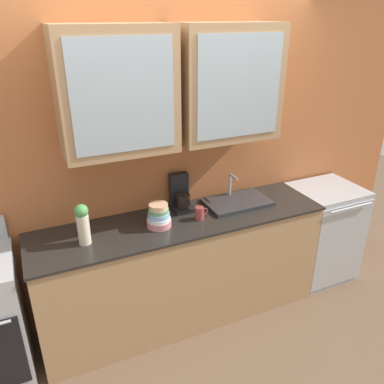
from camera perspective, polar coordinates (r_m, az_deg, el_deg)
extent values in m
plane|color=brown|center=(3.59, -1.31, -17.20)|extent=(10.00, 10.00, 0.00)
cube|color=#B76638|center=(3.20, -3.98, 4.21)|extent=(4.83, 0.10, 2.56)
cube|color=#A87F56|center=(2.69, -11.02, 14.16)|extent=(0.77, 0.38, 0.82)
cube|color=#9EADB7|center=(2.50, -9.89, 13.50)|extent=(0.65, 0.01, 0.70)
cube|color=#A87F56|center=(2.99, 5.05, 15.52)|extent=(0.77, 0.38, 0.82)
cube|color=#9EADB7|center=(2.82, 7.02, 14.90)|extent=(0.65, 0.01, 0.70)
cube|color=#A87F56|center=(3.30, -1.38, -11.30)|extent=(2.30, 0.57, 0.91)
cube|color=black|center=(3.05, -1.47, -4.21)|extent=(2.33, 0.60, 0.02)
cube|color=#2D2D30|center=(3.31, 6.61, -1.47)|extent=(0.54, 0.33, 0.03)
cylinder|color=#ADAFB5|center=(3.37, 5.53, 1.10)|extent=(0.02, 0.02, 0.19)
cylinder|color=#ADAFB5|center=(3.29, 6.11, 2.20)|extent=(0.02, 0.12, 0.02)
cylinder|color=#D87F84|center=(2.96, -4.82, -4.50)|extent=(0.19, 0.19, 0.05)
cylinder|color=white|center=(2.94, -4.84, -3.97)|extent=(0.17, 0.17, 0.04)
cylinder|color=#8CB7E0|center=(2.93, -4.87, -3.40)|extent=(0.16, 0.16, 0.05)
cylinder|color=#669972|center=(2.91, -4.89, -2.80)|extent=(0.15, 0.15, 0.05)
cylinder|color=#E0AD7F|center=(2.90, -4.91, -2.18)|extent=(0.14, 0.14, 0.05)
cylinder|color=beige|center=(2.80, -15.49, -5.28)|extent=(0.09, 0.09, 0.22)
sphere|color=#4C994C|center=(2.73, -15.82, -2.66)|extent=(0.09, 0.09, 0.09)
cylinder|color=#993838|center=(3.03, 1.09, -3.10)|extent=(0.07, 0.07, 0.10)
torus|color=#993838|center=(3.05, 1.78, -2.86)|extent=(0.06, 0.01, 0.06)
cube|color=#ADAFB5|center=(4.00, 18.25, -5.58)|extent=(0.61, 0.54, 0.93)
cube|color=#ADAFB5|center=(3.83, 20.97, -7.40)|extent=(0.58, 0.01, 0.84)
cylinder|color=#ADAFB5|center=(3.63, 22.20, -2.12)|extent=(0.46, 0.02, 0.02)
cube|color=black|center=(3.20, -1.42, -2.27)|extent=(0.17, 0.20, 0.03)
cylinder|color=black|center=(3.15, -1.29, -1.28)|extent=(0.11, 0.11, 0.11)
cube|color=black|center=(3.20, -1.94, 0.57)|extent=(0.15, 0.06, 0.26)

